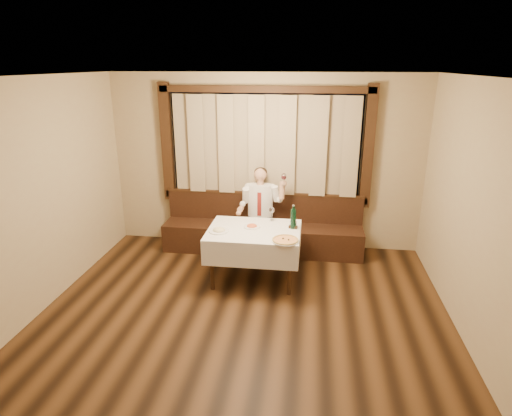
# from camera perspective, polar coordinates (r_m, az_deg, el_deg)

# --- Properties ---
(room) EXTENTS (5.01, 6.01, 2.81)m
(room) POSITION_cam_1_polar(r_m,az_deg,el_deg) (4.96, -1.43, 2.02)
(room) COLOR black
(room) RESTS_ON ground
(banquette) EXTENTS (3.20, 0.61, 0.94)m
(banquette) POSITION_cam_1_polar(r_m,az_deg,el_deg) (7.00, 0.90, -3.19)
(banquette) COLOR black
(banquette) RESTS_ON ground
(dining_table) EXTENTS (1.27, 0.97, 0.76)m
(dining_table) POSITION_cam_1_polar(r_m,az_deg,el_deg) (5.93, -0.26, -3.82)
(dining_table) COLOR black
(dining_table) RESTS_ON ground
(pizza) EXTENTS (0.36, 0.36, 0.04)m
(pizza) POSITION_cam_1_polar(r_m,az_deg,el_deg) (5.51, 3.93, -4.29)
(pizza) COLOR white
(pizza) RESTS_ON dining_table
(pasta_red) EXTENTS (0.23, 0.23, 0.08)m
(pasta_red) POSITION_cam_1_polar(r_m,az_deg,el_deg) (5.96, -0.55, -2.27)
(pasta_red) COLOR white
(pasta_red) RESTS_ON dining_table
(pasta_cream) EXTENTS (0.27, 0.27, 0.09)m
(pasta_cream) POSITION_cam_1_polar(r_m,az_deg,el_deg) (5.82, -4.98, -2.79)
(pasta_cream) COLOR white
(pasta_cream) RESTS_ON dining_table
(green_bottle) EXTENTS (0.07, 0.07, 0.34)m
(green_bottle) POSITION_cam_1_polar(r_m,az_deg,el_deg) (5.89, 5.00, -1.40)
(green_bottle) COLOR #0E4327
(green_bottle) RESTS_ON dining_table
(table_wine_glass) EXTENTS (0.08, 0.08, 0.21)m
(table_wine_glass) POSITION_cam_1_polar(r_m,az_deg,el_deg) (6.16, 2.13, -0.35)
(table_wine_glass) COLOR white
(table_wine_glass) RESTS_ON dining_table
(cruet_caddy) EXTENTS (0.12, 0.08, 0.12)m
(cruet_caddy) POSITION_cam_1_polar(r_m,az_deg,el_deg) (5.94, 4.97, -2.31)
(cruet_caddy) COLOR black
(cruet_caddy) RESTS_ON dining_table
(seated_man) EXTENTS (0.75, 0.56, 1.38)m
(seated_man) POSITION_cam_1_polar(r_m,az_deg,el_deg) (6.75, 0.55, 0.46)
(seated_man) COLOR black
(seated_man) RESTS_ON ground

